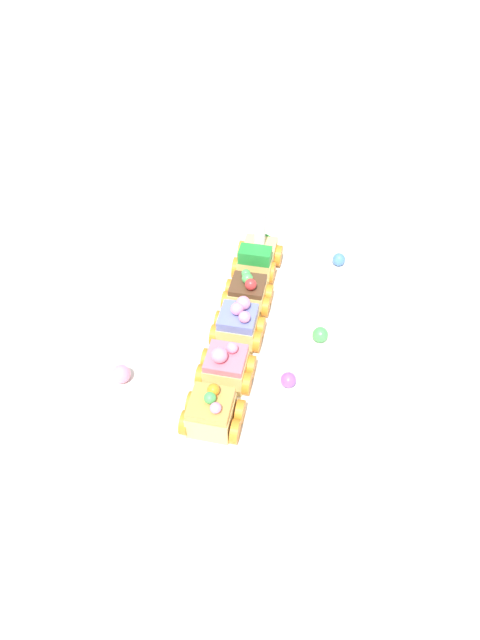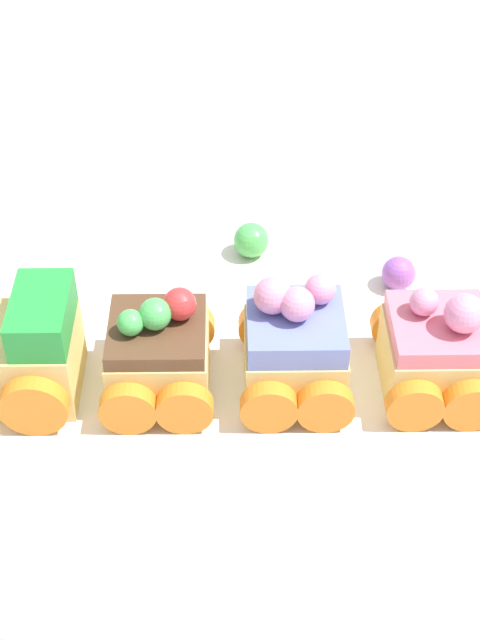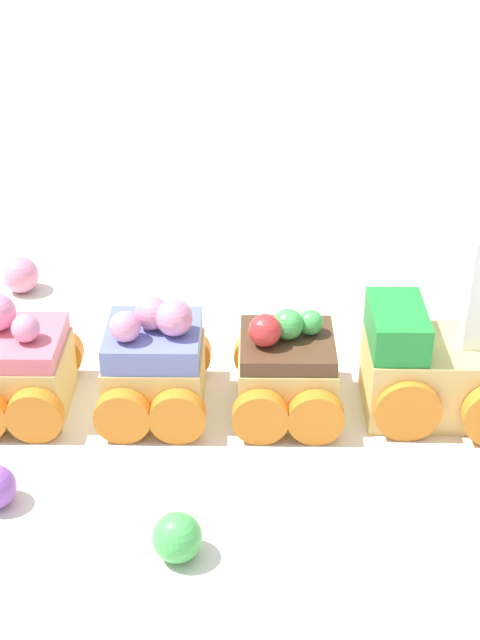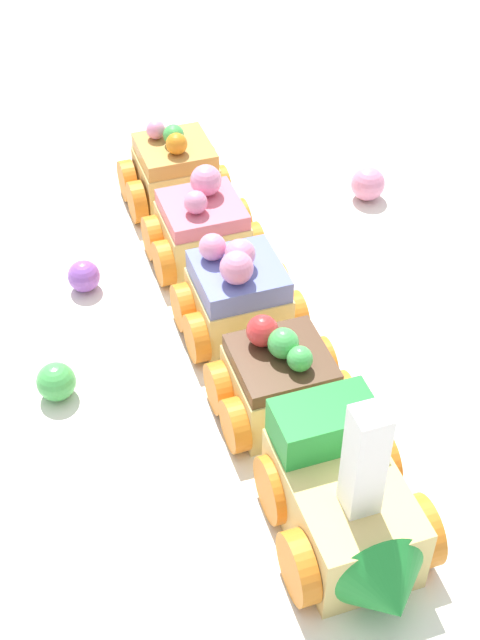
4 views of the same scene
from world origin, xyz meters
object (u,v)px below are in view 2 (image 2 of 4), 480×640
at_px(gumball_green, 251,240).
at_px(cake_car_strawberry, 435,352).
at_px(cake_car_blueberry, 294,349).
at_px(gumball_purple, 399,273).
at_px(cake_car_chocolate, 159,355).

bearing_deg(gumball_green, cake_car_strawberry, 135.11).
relative_size(cake_car_blueberry, gumball_purple, 3.65).
relative_size(cake_car_strawberry, gumball_green, 3.40).
bearing_deg(cake_car_blueberry, gumball_purple, -130.21).
bearing_deg(cake_car_chocolate, cake_car_strawberry, 179.85).
distance_m(gumball_green, gumball_purple, 0.10).
relative_size(cake_car_chocolate, cake_car_blueberry, 1.00).
bearing_deg(gumball_green, cake_car_blueberry, 105.58).
height_order(cake_car_chocolate, cake_car_blueberry, cake_car_blueberry).
height_order(cake_car_strawberry, gumball_green, cake_car_strawberry).
xyz_separation_m(cake_car_strawberry, gumball_green, (0.11, -0.11, -0.01)).
bearing_deg(gumball_green, cake_car_chocolate, 71.76).
bearing_deg(cake_car_strawberry, gumball_green, -50.68).
relative_size(cake_car_blueberry, gumball_green, 3.40).
bearing_deg(gumball_purple, cake_car_chocolate, 36.07).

